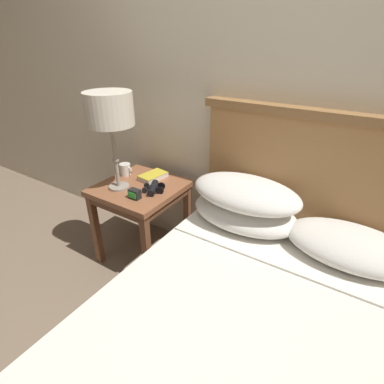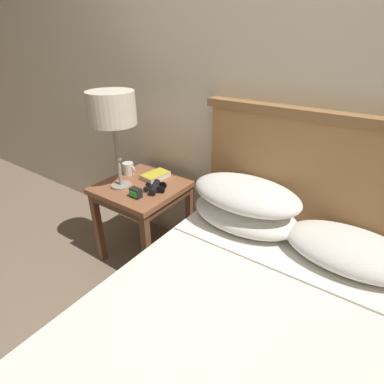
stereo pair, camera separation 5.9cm
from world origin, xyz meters
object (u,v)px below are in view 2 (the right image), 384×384
Objects in this scene: coffee_mug at (128,169)px; alarm_clock at (136,193)px; nightstand at (143,196)px; binoculars_pair at (155,187)px; bed at (227,360)px; table_lamp at (112,110)px; book_on_nightstand at (155,175)px.

alarm_clock is at bearing -37.65° from coffee_mug.
binoculars_pair reaches higher than nightstand.
alarm_clock is (-0.89, 0.43, 0.31)m from bed.
table_lamp is at bearing -159.84° from binoculars_pair.
bed reaches higher than book_on_nightstand.
alarm_clock is (0.09, -0.28, 0.01)m from book_on_nightstand.
binoculars_pair is 2.29× the size of alarm_clock.
nightstand is 0.17m from book_on_nightstand.
coffee_mug is at bearing -162.59° from book_on_nightstand.
bed is 19.40× the size of coffee_mug.
nightstand is at bearing 122.50° from alarm_clock.
coffee_mug is at bearing 151.03° from bed.
bed is 12.45× the size of binoculars_pair.
alarm_clock is at bearing -104.85° from binoculars_pair.
bed is at bearing -30.42° from nightstand.
binoculars_pair reaches higher than book_on_nightstand.
coffee_mug reaches higher than binoculars_pair.
bed is 1.03m from alarm_clock.
table_lamp is at bearing -112.82° from book_on_nightstand.
nightstand is 0.21m from alarm_clock.
nightstand is at bearing -91.64° from book_on_nightstand.
binoculars_pair is at bearing -49.60° from book_on_nightstand.
table_lamp reaches higher than alarm_clock.
nightstand is 0.29× the size of bed.
book_on_nightstand is (0.00, 0.13, 0.10)m from nightstand.
coffee_mug is (-0.10, 0.17, -0.45)m from table_lamp.
table_lamp is 3.74× the size of binoculars_pair.
bed is at bearing -24.20° from table_lamp.
alarm_clock reaches higher than nightstand.
book_on_nightstand is 1.25× the size of binoculars_pair.
table_lamp reaches higher than coffee_mug.
book_on_nightstand is at bearing 88.36° from nightstand.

